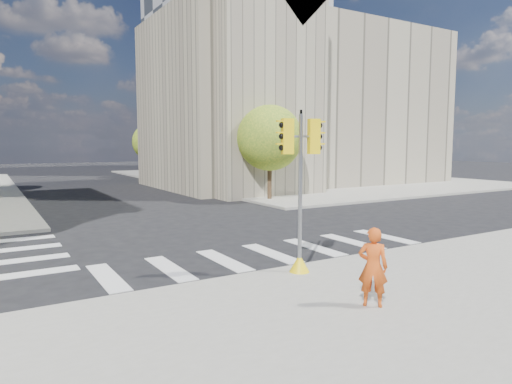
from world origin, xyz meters
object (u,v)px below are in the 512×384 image
lamp_near (246,131)px  traffic_signal (300,205)px  lamp_far (175,135)px  photographer (373,267)px

lamp_near → traffic_signal: bearing=-115.5°
lamp_far → photographer: size_ratio=4.63×
lamp_near → lamp_far: 14.00m
lamp_near → lamp_far: bearing=90.0°
lamp_near → traffic_signal: (-8.90, -18.69, -2.55)m
traffic_signal → photographer: bearing=-79.5°
lamp_far → traffic_signal: bearing=-105.2°
lamp_near → traffic_signal: 20.86m
lamp_near → photographer: (-9.13, -21.67, -3.55)m
lamp_far → traffic_signal: (-8.90, -32.69, -2.55)m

